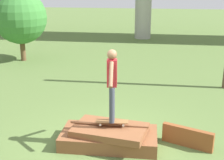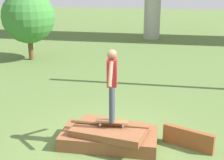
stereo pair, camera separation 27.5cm
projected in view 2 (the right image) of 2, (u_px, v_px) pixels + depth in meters
The scene contains 6 objects.
ground_plane at pixel (109, 144), 7.55m from camera, with size 80.00×80.00×0.00m, color #567038.
scrap_pile at pixel (109, 136), 7.47m from camera, with size 2.31×1.30×0.55m.
scrap_plank_loose at pixel (188, 139), 7.33m from camera, with size 1.18×0.59×0.47m.
skateboard at pixel (112, 122), 7.31m from camera, with size 0.78×0.28×0.09m.
skater at pixel (112, 81), 7.01m from camera, with size 0.24×1.13×1.71m.
tree_behind_left at pixel (28, 17), 15.09m from camera, with size 2.56×2.56×3.41m.
Camera 2 is at (1.32, -6.60, 3.77)m, focal length 50.00 mm.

